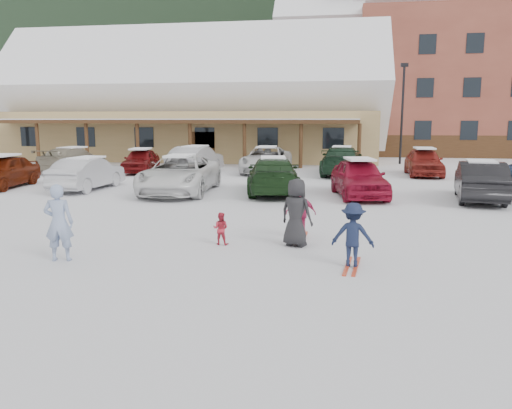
% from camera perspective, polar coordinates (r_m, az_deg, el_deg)
% --- Properties ---
extents(ground, '(160.00, 160.00, 0.00)m').
position_cam_1_polar(ground, '(11.39, -2.29, -5.77)').
color(ground, silver).
rests_on(ground, ground).
extents(forested_hillside, '(300.00, 70.00, 38.00)m').
position_cam_1_polar(forested_hillside, '(97.10, 8.09, 19.05)').
color(forested_hillside, black).
rests_on(forested_hillside, ground).
extents(day_lodge, '(29.12, 12.50, 10.38)m').
position_cam_1_polar(day_lodge, '(40.31, -7.18, 10.90)').
color(day_lodge, tan).
rests_on(day_lodge, ground).
extents(alpine_hotel, '(31.48, 14.01, 21.48)m').
position_cam_1_polar(alpine_hotel, '(50.54, 23.72, 15.25)').
color(alpine_hotel, brown).
rests_on(alpine_hotel, ground).
extents(lamp_post, '(0.50, 0.25, 6.77)m').
position_cam_1_polar(lamp_post, '(35.92, 16.39, 10.51)').
color(lamp_post, black).
rests_on(lamp_post, ground).
extents(conifer_0, '(4.40, 4.40, 10.20)m').
position_cam_1_polar(conifer_0, '(49.62, -26.16, 11.78)').
color(conifer_0, black).
rests_on(conifer_0, ground).
extents(conifer_2, '(5.28, 5.28, 12.24)m').
position_cam_1_polar(conifer_2, '(61.91, -22.85, 12.46)').
color(conifer_2, black).
rests_on(conifer_2, ground).
extents(conifer_3, '(3.96, 3.96, 9.18)m').
position_cam_1_polar(conifer_3, '(54.93, 13.31, 11.60)').
color(conifer_3, black).
rests_on(conifer_3, ground).
extents(adult_skier, '(0.69, 0.53, 1.68)m').
position_cam_1_polar(adult_skier, '(11.54, -21.62, -1.94)').
color(adult_skier, '#899BC0').
rests_on(adult_skier, ground).
extents(toddler_red, '(0.41, 0.33, 0.80)m').
position_cam_1_polar(toddler_red, '(12.24, -4.06, -2.75)').
color(toddler_red, '#B52435').
rests_on(toddler_red, ground).
extents(child_navy, '(0.93, 0.60, 1.35)m').
position_cam_1_polar(child_navy, '(10.50, 11.01, -3.46)').
color(child_navy, '#141D38').
rests_on(child_navy, ground).
extents(skis_child_navy, '(0.36, 1.41, 0.03)m').
position_cam_1_polar(skis_child_navy, '(10.67, 10.89, -6.92)').
color(skis_child_navy, red).
rests_on(skis_child_navy, ground).
extents(child_magenta, '(0.79, 0.35, 1.33)m').
position_cam_1_polar(child_magenta, '(12.85, 5.15, -0.98)').
color(child_magenta, '#BE295A').
rests_on(child_magenta, ground).
extents(skis_child_magenta, '(0.25, 1.41, 0.03)m').
position_cam_1_polar(skis_child_magenta, '(12.99, 5.10, -3.79)').
color(skis_child_magenta, red).
rests_on(skis_child_magenta, ground).
extents(bystander_dark, '(0.95, 0.81, 1.65)m').
position_cam_1_polar(bystander_dark, '(12.02, 4.61, -0.92)').
color(bystander_dark, black).
rests_on(bystander_dark, ground).
extents(parked_car_0, '(2.18, 4.47, 1.47)m').
position_cam_1_polar(parked_car_0, '(25.15, -26.95, 3.39)').
color(parked_car_0, '#5F1B09').
rests_on(parked_car_0, ground).
extents(parked_car_1, '(1.67, 4.33, 1.41)m').
position_cam_1_polar(parked_car_1, '(23.04, -18.71, 3.37)').
color(parked_car_1, '#B3B3B8').
rests_on(parked_car_1, ground).
extents(parked_car_2, '(2.89, 5.77, 1.57)m').
position_cam_1_polar(parked_car_2, '(21.04, -8.67, 3.44)').
color(parked_car_2, white).
rests_on(parked_car_2, ground).
extents(parked_car_3, '(2.78, 5.37, 1.49)m').
position_cam_1_polar(parked_car_3, '(20.72, 1.96, 3.34)').
color(parked_car_3, '#193417').
rests_on(parked_car_3, ground).
extents(parked_car_4, '(2.49, 4.67, 1.51)m').
position_cam_1_polar(parked_car_4, '(20.18, 11.69, 3.00)').
color(parked_car_4, maroon).
rests_on(parked_car_4, ground).
extents(parked_car_5, '(2.30, 4.74, 1.50)m').
position_cam_1_polar(parked_car_5, '(20.61, 24.23, 2.46)').
color(parked_car_5, black).
rests_on(parked_car_5, ground).
extents(parked_car_7, '(2.58, 5.14, 1.43)m').
position_cam_1_polar(parked_car_7, '(31.31, -20.18, 4.85)').
color(parked_car_7, gray).
rests_on(parked_car_7, ground).
extents(parked_car_8, '(2.21, 4.27, 1.39)m').
position_cam_1_polar(parked_car_8, '(29.60, -13.03, 4.90)').
color(parked_car_8, maroon).
rests_on(parked_car_8, ground).
extents(parked_car_9, '(2.28, 4.93, 1.57)m').
position_cam_1_polar(parked_car_9, '(28.45, -6.91, 5.08)').
color(parked_car_9, '#A5A5AA').
rests_on(parked_car_9, ground).
extents(parked_car_10, '(2.57, 5.45, 1.50)m').
position_cam_1_polar(parked_car_10, '(28.80, 1.21, 5.14)').
color(parked_car_10, silver).
rests_on(parked_car_10, ground).
extents(parked_car_11, '(2.44, 5.50, 1.57)m').
position_cam_1_polar(parked_car_11, '(28.09, 9.75, 4.95)').
color(parked_car_11, '#183321').
rests_on(parked_car_11, ground).
extents(parked_car_12, '(1.89, 4.47, 1.51)m').
position_cam_1_polar(parked_car_12, '(28.82, 18.62, 4.64)').
color(parked_car_12, maroon).
rests_on(parked_car_12, ground).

